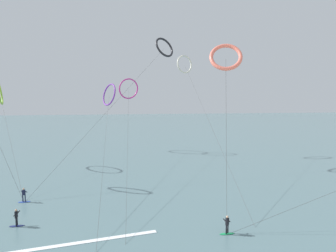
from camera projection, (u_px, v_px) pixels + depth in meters
sea_water at (136, 127)px, 117.09m from camera, size 400.00×200.00×0.08m
surfer_cobalt at (24, 196)px, 32.08m from camera, size 1.40×0.59×1.70m
surfer_emerald at (227, 226)px, 24.50m from camera, size 1.40×0.72×1.70m
surfer_navy at (17, 219)px, 25.99m from camera, size 1.40×0.60×1.70m
kite_coral at (226, 57)px, 27.67m from camera, size 3.76×6.05×17.90m
kite_magenta at (129, 89)px, 61.68m from camera, size 4.67×42.46×16.76m
kite_violet at (109, 95)px, 63.69m from camera, size 4.22×47.49×15.77m
kite_ivory at (185, 64)px, 58.47m from camera, size 3.87×36.42×21.49m
kite_charcoal at (164, 48)px, 49.16m from camera, size 21.32×18.36×23.25m
wave_crest_far at (43, 249)px, 22.19m from camera, size 18.78×3.23×0.12m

